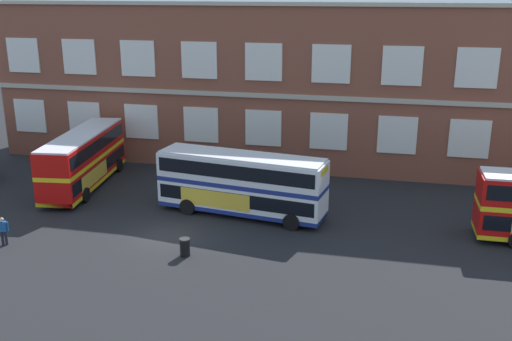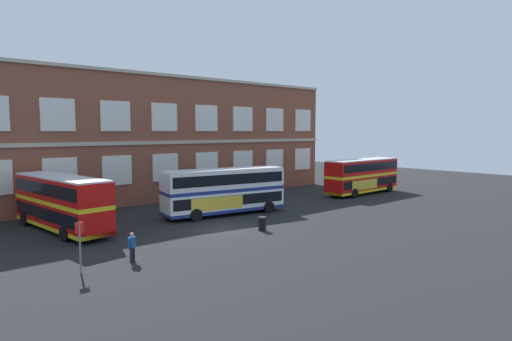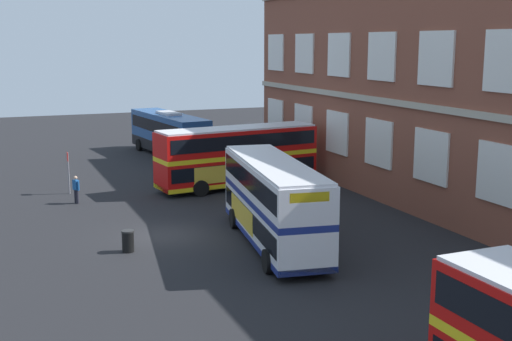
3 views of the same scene
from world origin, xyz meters
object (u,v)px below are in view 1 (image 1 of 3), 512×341
double_decker_near (84,159)px  station_litter_bin (185,247)px  double_decker_middle (241,183)px  waiting_passenger (3,230)px

double_decker_near → station_litter_bin: size_ratio=10.90×
double_decker_middle → waiting_passenger: size_ratio=6.62×
double_decker_middle → station_litter_bin: 7.10m
double_decker_near → double_decker_middle: (12.80, -2.95, 0.00)m
waiting_passenger → station_litter_bin: bearing=5.2°
double_decker_near → station_litter_bin: bearing=-40.7°
station_litter_bin → double_decker_near: bearing=139.3°
double_decker_middle → station_litter_bin: (-1.52, -6.74, -1.63)m
waiting_passenger → station_litter_bin: (10.66, 0.98, -0.41)m
station_litter_bin → waiting_passenger: bearing=-174.8°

